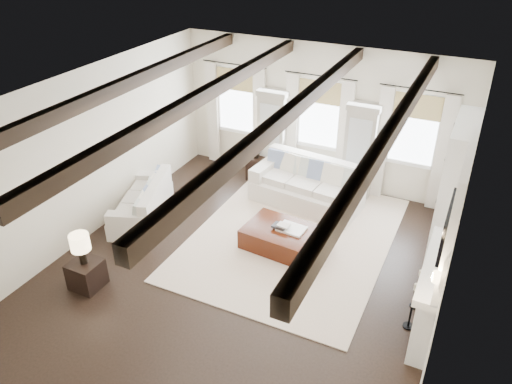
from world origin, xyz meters
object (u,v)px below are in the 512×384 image
at_px(sofa_left, 144,204).
at_px(side_table_back, 256,168).
at_px(ottoman, 286,239).
at_px(sofa_back, 308,186).
at_px(side_table_front, 87,274).

xyz_separation_m(sofa_left, side_table_back, (1.34, 2.54, -0.05)).
distance_m(ottoman, side_table_back, 2.85).
relative_size(sofa_back, side_table_back, 4.32).
bearing_deg(side_table_back, sofa_back, -19.16).
height_order(sofa_back, sofa_left, sofa_back).
height_order(sofa_back, side_table_front, sofa_back).
relative_size(side_table_front, side_table_back, 0.88).
xyz_separation_m(sofa_back, ottoman, (0.23, -1.76, -0.20)).
relative_size(ottoman, side_table_front, 3.14).
height_order(ottoman, side_table_front, side_table_front).
bearing_deg(sofa_back, side_table_back, 160.84).
bearing_deg(side_table_back, side_table_front, -100.81).
xyz_separation_m(ottoman, side_table_front, (-2.62, -2.45, 0.04)).
bearing_deg(side_table_back, sofa_left, -117.77).
distance_m(ottoman, side_table_front, 3.59).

